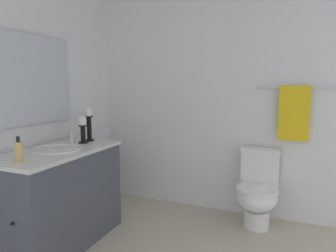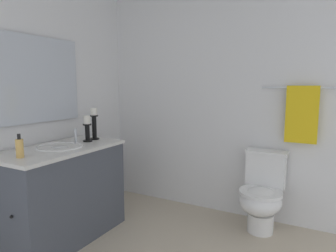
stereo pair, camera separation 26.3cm
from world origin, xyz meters
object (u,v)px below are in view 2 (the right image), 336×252
(candle_holder_short, at_px, (87,128))
(towel_near_vanity, at_px, (302,115))
(candle_holder_tall, at_px, (94,123))
(toilet, at_px, (262,194))
(soap_bottle, at_px, (20,148))
(sink_basin, at_px, (60,152))
(mirror, at_px, (34,80))
(towel_bar, at_px, (303,88))
(vanity_cabinet, at_px, (62,193))

(candle_holder_short, distance_m, towel_near_vanity, 2.01)
(candle_holder_tall, height_order, toilet, candle_holder_tall)
(towel_near_vanity, bearing_deg, soap_bottle, -138.31)
(candle_holder_tall, relative_size, toilet, 0.42)
(candle_holder_tall, xyz_separation_m, towel_near_vanity, (1.83, 0.75, 0.10))
(candle_holder_tall, bearing_deg, sink_basin, -90.18)
(sink_basin, xyz_separation_m, mirror, (-0.28, -0.00, 0.62))
(toilet, height_order, towel_bar, towel_bar)
(candle_holder_tall, relative_size, soap_bottle, 1.73)
(candle_holder_tall, bearing_deg, soap_bottle, -87.69)
(towel_near_vanity, bearing_deg, mirror, -150.57)
(soap_bottle, height_order, towel_bar, towel_bar)
(candle_holder_short, xyz_separation_m, soap_bottle, (0.01, -0.73, -0.06))
(sink_basin, relative_size, candle_holder_tall, 1.29)
(mirror, xyz_separation_m, candle_holder_tall, (0.28, 0.44, -0.42))
(sink_basin, xyz_separation_m, towel_near_vanity, (1.83, 1.19, 0.31))
(vanity_cabinet, bearing_deg, towel_bar, 33.44)
(toilet, bearing_deg, mirror, -151.61)
(sink_basin, xyz_separation_m, candle_holder_short, (0.02, 0.32, 0.17))
(vanity_cabinet, relative_size, mirror, 1.13)
(vanity_cabinet, bearing_deg, candle_holder_short, 86.22)
(mirror, bearing_deg, candle_holder_short, 46.87)
(vanity_cabinet, relative_size, candle_holder_tall, 3.60)
(mirror, height_order, towel_bar, mirror)
(vanity_cabinet, xyz_separation_m, sink_basin, (-0.00, 0.00, 0.38))
(soap_bottle, bearing_deg, mirror, 127.79)
(towel_bar, distance_m, towel_near_vanity, 0.25)
(toilet, bearing_deg, towel_bar, 37.94)
(soap_bottle, bearing_deg, sink_basin, 94.99)
(vanity_cabinet, bearing_deg, towel_near_vanity, 33.05)
(vanity_cabinet, bearing_deg, toilet, 32.56)
(vanity_cabinet, height_order, mirror, mirror)
(candle_holder_short, height_order, towel_near_vanity, towel_near_vanity)
(vanity_cabinet, relative_size, candle_holder_short, 4.51)
(mirror, relative_size, towel_near_vanity, 1.88)
(toilet, bearing_deg, sink_basin, -147.47)
(candle_holder_tall, xyz_separation_m, toilet, (1.54, 0.54, -0.64))
(vanity_cabinet, xyz_separation_m, mirror, (-0.28, 0.00, 1.00))
(towel_near_vanity, bearing_deg, towel_bar, 90.00)
(candle_holder_tall, height_order, towel_bar, towel_bar)
(towel_bar, bearing_deg, mirror, -150.20)
(soap_bottle, height_order, towel_near_vanity, towel_near_vanity)
(sink_basin, bearing_deg, mirror, -179.80)
(sink_basin, relative_size, towel_near_vanity, 0.76)
(mirror, distance_m, towel_near_vanity, 2.44)
(towel_near_vanity, bearing_deg, candle_holder_tall, -157.74)
(mirror, xyz_separation_m, soap_bottle, (0.32, -0.41, -0.51))
(sink_basin, height_order, mirror, mirror)
(sink_basin, bearing_deg, candle_holder_tall, 89.82)
(sink_basin, bearing_deg, vanity_cabinet, -90.00)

